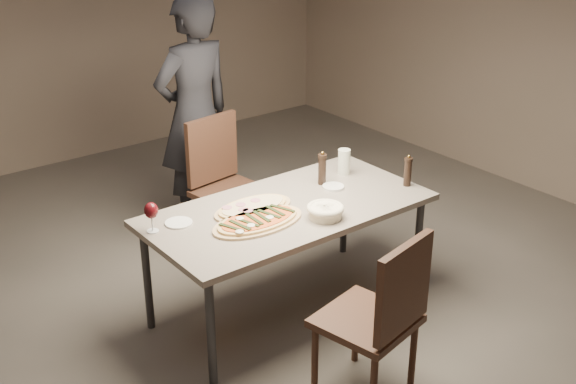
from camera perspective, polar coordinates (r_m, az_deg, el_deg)
room at (r=4.27m, az=0.00°, el=6.76°), size 7.00×7.00×7.00m
dining_table at (r=4.53m, az=0.00°, el=-1.82°), size 1.80×0.90×0.75m
zucchini_pizza at (r=4.29m, az=-2.41°, el=-2.29°), size 0.61×0.33×0.05m
ham_pizza at (r=4.46m, az=-2.79°, el=-1.23°), size 0.54×0.30×0.04m
bread_basket at (r=4.35m, az=2.97°, el=-1.47°), size 0.23×0.23×0.08m
oil_dish at (r=4.77m, az=3.60°, el=0.42°), size 0.14×0.14×0.02m
pepper_mill_left at (r=4.79m, az=2.72°, el=1.85°), size 0.06×0.06×0.23m
pepper_mill_right at (r=4.83m, az=9.45°, el=1.63°), size 0.06×0.06×0.22m
carafe at (r=4.97m, az=4.45°, el=2.39°), size 0.09×0.09×0.18m
wine_glass at (r=4.22m, az=-10.76°, el=-1.52°), size 0.08×0.08×0.18m
side_plate at (r=4.34m, az=-8.63°, el=-2.42°), size 0.16×0.16×0.01m
chair_near at (r=3.85m, az=7.41°, el=-9.35°), size 0.56×0.56×1.00m
chair_far at (r=5.40m, az=-5.11°, el=1.13°), size 0.55×0.55×1.02m
diner at (r=5.64m, az=-7.40°, el=6.03°), size 0.73×0.51×1.88m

